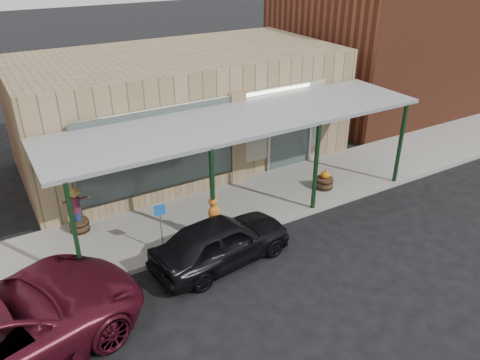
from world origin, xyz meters
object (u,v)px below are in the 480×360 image
barrel_pumpkin (324,182)px  handicap_sign (161,222)px  barrel_scarecrow (78,217)px  parked_sedan (221,241)px

barrel_pumpkin → handicap_sign: (-6.25, -0.61, 0.70)m
barrel_scarecrow → parked_sedan: (3.01, -3.26, 0.05)m
barrel_scarecrow → handicap_sign: (1.74, -2.18, 0.46)m
barrel_pumpkin → handicap_sign: size_ratio=0.49×
barrel_pumpkin → barrel_scarecrow: bearing=168.9°
handicap_sign → parked_sedan: (1.27, -1.08, -0.42)m
barrel_scarecrow → barrel_pumpkin: bearing=-17.2°
barrel_scarecrow → barrel_pumpkin: size_ratio=1.98×
barrel_pumpkin → parked_sedan: parked_sedan is taller
barrel_scarecrow → handicap_sign: bearing=-57.5°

